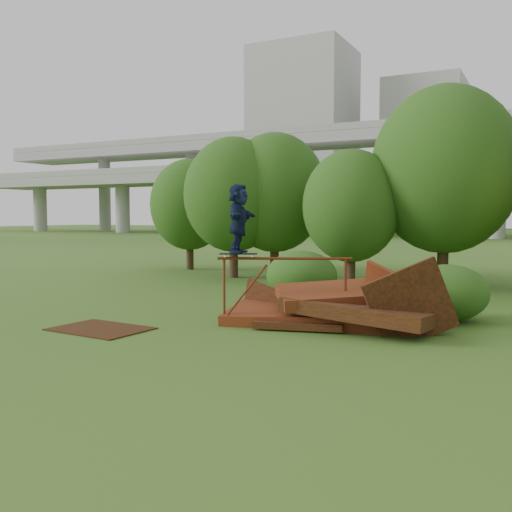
% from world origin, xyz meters
% --- Properties ---
extents(ground, '(240.00, 240.00, 0.00)m').
position_xyz_m(ground, '(0.00, 0.00, 0.00)').
color(ground, '#2D5116').
rests_on(ground, ground).
extents(scrap_pile, '(5.59, 3.28, 2.09)m').
position_xyz_m(scrap_pile, '(0.95, 2.63, 0.39)').
color(scrap_pile, '#4A200D').
rests_on(scrap_pile, ground).
extents(grind_rail, '(2.84, 1.40, 1.60)m').
position_xyz_m(grind_rail, '(-0.07, 2.03, 1.20)').
color(grind_rail, '#61240F').
rests_on(grind_rail, ground).
extents(skateboard, '(0.89, 0.59, 0.09)m').
position_xyz_m(skateboard, '(-1.04, 1.57, 1.67)').
color(skateboard, black).
rests_on(skateboard, grind_rail).
extents(skater, '(0.82, 1.56, 1.60)m').
position_xyz_m(skater, '(-1.04, 1.57, 2.49)').
color(skater, '#111B38').
rests_on(skater, skateboard).
extents(flat_plate, '(2.20, 1.65, 0.03)m').
position_xyz_m(flat_plate, '(-3.53, -0.32, 0.01)').
color(flat_plate, '#351C0B').
rests_on(flat_plate, ground).
extents(tree_0, '(4.10, 4.10, 5.79)m').
position_xyz_m(tree_0, '(-6.22, 10.53, 3.42)').
color(tree_0, black).
rests_on(tree_0, ground).
extents(tree_1, '(4.31, 4.31, 6.00)m').
position_xyz_m(tree_1, '(-4.82, 11.54, 3.51)').
color(tree_1, black).
rests_on(tree_1, ground).
extents(tree_2, '(3.49, 3.49, 4.92)m').
position_xyz_m(tree_2, '(-0.91, 9.63, 2.90)').
color(tree_2, black).
rests_on(tree_2, ground).
extents(tree_3, '(5.15, 5.15, 7.14)m').
position_xyz_m(tree_3, '(2.04, 11.05, 4.18)').
color(tree_3, black).
rests_on(tree_3, ground).
extents(tree_6, '(3.77, 3.77, 5.26)m').
position_xyz_m(tree_6, '(-9.88, 12.78, 3.09)').
color(tree_6, black).
rests_on(tree_6, ground).
extents(shrub_left, '(2.17, 2.01, 1.50)m').
position_xyz_m(shrub_left, '(-1.25, 5.90, 0.75)').
color(shrub_left, '#154512').
rests_on(shrub_left, ground).
extents(shrub_right, '(1.94, 1.78, 1.38)m').
position_xyz_m(shrub_right, '(3.22, 4.35, 0.69)').
color(shrub_right, '#154512').
rests_on(shrub_right, ground).
extents(freeway_overpass, '(160.00, 15.00, 13.70)m').
position_xyz_m(freeway_overpass, '(0.00, 62.92, 10.32)').
color(freeway_overpass, gray).
rests_on(freeway_overpass, ground).
extents(building_left, '(18.00, 16.00, 35.00)m').
position_xyz_m(building_left, '(-38.00, 95.00, 17.50)').
color(building_left, '#9E9E99').
rests_on(building_left, ground).
extents(building_right, '(14.00, 14.00, 28.00)m').
position_xyz_m(building_right, '(-16.00, 102.00, 14.00)').
color(building_right, '#9E9E99').
rests_on(building_right, ground).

